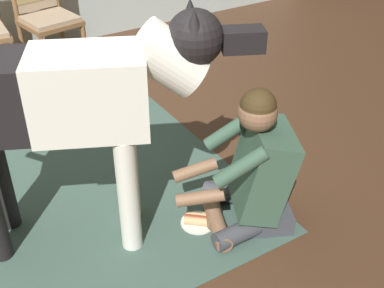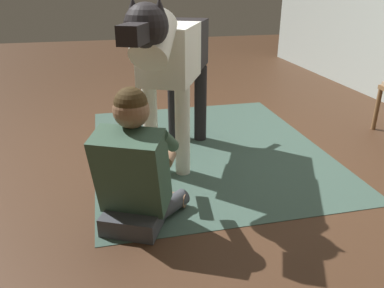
% 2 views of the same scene
% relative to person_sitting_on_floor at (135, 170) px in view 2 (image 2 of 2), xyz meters
% --- Properties ---
extents(ground_plane, '(14.17, 14.17, 0.00)m').
position_rel_person_sitting_on_floor_xyz_m(ground_plane, '(-0.86, 0.66, -0.36)').
color(ground_plane, '#452C1C').
extents(area_rug, '(2.41, 1.99, 0.01)m').
position_rel_person_sitting_on_floor_xyz_m(area_rug, '(-0.98, 0.72, -0.35)').
color(area_rug, '#3D564B').
rests_on(area_rug, ground).
extents(person_sitting_on_floor, '(0.74, 0.62, 0.87)m').
position_rel_person_sitting_on_floor_xyz_m(person_sitting_on_floor, '(0.00, 0.00, 0.00)').
color(person_sitting_on_floor, '#3E4047').
rests_on(person_sitting_on_floor, ground).
extents(large_dog, '(1.58, 0.85, 1.32)m').
position_rel_person_sitting_on_floor_xyz_m(large_dog, '(-0.82, 0.39, 0.50)').
color(large_dog, white).
rests_on(large_dog, ground).
extents(hot_dog_on_plate, '(0.21, 0.21, 0.06)m').
position_rel_person_sitting_on_floor_xyz_m(hot_dog_on_plate, '(-0.28, 0.13, -0.33)').
color(hot_dog_on_plate, silver).
rests_on(hot_dog_on_plate, ground).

